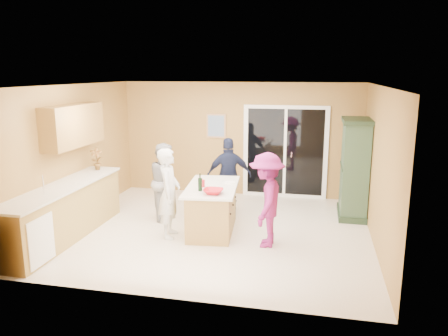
% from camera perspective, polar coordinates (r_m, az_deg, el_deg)
% --- Properties ---
extents(floor, '(5.50, 5.50, 0.00)m').
position_cam_1_polar(floor, '(8.03, -1.21, -8.14)').
color(floor, silver).
rests_on(floor, ground).
extents(ceiling, '(5.50, 5.00, 0.10)m').
position_cam_1_polar(ceiling, '(7.52, -1.30, 10.74)').
color(ceiling, silver).
rests_on(ceiling, wall_back).
extents(wall_back, '(5.50, 0.10, 2.60)m').
position_cam_1_polar(wall_back, '(10.08, 2.06, 3.76)').
color(wall_back, tan).
rests_on(wall_back, ground).
extents(wall_front, '(5.50, 0.10, 2.60)m').
position_cam_1_polar(wall_front, '(5.34, -7.52, -4.27)').
color(wall_front, tan).
rests_on(wall_front, ground).
extents(wall_left, '(0.10, 5.00, 2.60)m').
position_cam_1_polar(wall_left, '(8.72, -19.12, 1.70)').
color(wall_left, tan).
rests_on(wall_left, ground).
extents(wall_right, '(0.10, 5.00, 2.60)m').
position_cam_1_polar(wall_right, '(7.53, 19.54, 0.05)').
color(wall_right, tan).
rests_on(wall_right, ground).
extents(left_cabinet_run, '(0.65, 3.05, 1.24)m').
position_cam_1_polar(left_cabinet_run, '(7.90, -20.73, -5.78)').
color(left_cabinet_run, '#A2833F').
rests_on(left_cabinet_run, floor).
extents(upper_cabinets, '(0.35, 1.60, 0.75)m').
position_cam_1_polar(upper_cabinets, '(8.38, -19.08, 5.27)').
color(upper_cabinets, '#A2833F').
rests_on(upper_cabinets, wall_left).
extents(sliding_door, '(1.90, 0.07, 2.10)m').
position_cam_1_polar(sliding_door, '(9.96, 7.97, 2.08)').
color(sliding_door, white).
rests_on(sliding_door, floor).
extents(framed_picture, '(0.46, 0.04, 0.56)m').
position_cam_1_polar(framed_picture, '(10.13, -1.03, 5.52)').
color(framed_picture, tan).
rests_on(framed_picture, wall_back).
extents(kitchen_island, '(1.04, 1.69, 0.84)m').
position_cam_1_polar(kitchen_island, '(7.88, -1.56, -5.51)').
color(kitchen_island, '#A2833F').
rests_on(kitchen_island, floor).
extents(green_hutch, '(0.56, 1.06, 1.95)m').
position_cam_1_polar(green_hutch, '(8.92, 16.67, -0.21)').
color(green_hutch, '#203321').
rests_on(green_hutch, floor).
extents(woman_white, '(0.45, 0.61, 1.56)m').
position_cam_1_polar(woman_white, '(7.58, -7.17, -3.29)').
color(woman_white, silver).
rests_on(woman_white, floor).
extents(woman_grey, '(0.79, 0.88, 1.49)m').
position_cam_1_polar(woman_grey, '(8.56, -7.71, -1.71)').
color(woman_grey, '#A4A3A6').
rests_on(woman_grey, floor).
extents(woman_navy, '(0.98, 0.63, 1.54)m').
position_cam_1_polar(woman_navy, '(8.80, 0.66, -1.02)').
color(woman_navy, '#172034').
rests_on(woman_navy, floor).
extents(woman_magenta, '(0.59, 1.01, 1.56)m').
position_cam_1_polar(woman_magenta, '(7.17, 5.58, -4.18)').
color(woman_magenta, '#8E1F6C').
rests_on(woman_magenta, floor).
extents(serving_bowl, '(0.34, 0.34, 0.08)m').
position_cam_1_polar(serving_bowl, '(7.25, -1.42, -3.07)').
color(serving_bowl, red).
rests_on(serving_bowl, kitchen_island).
extents(tulip_vase, '(0.27, 0.23, 0.44)m').
position_cam_1_polar(tulip_vase, '(8.88, -16.30, 1.14)').
color(tulip_vase, '#A61410').
rests_on(tulip_vase, left_cabinet_run).
extents(tumbler_near, '(0.09, 0.09, 0.10)m').
position_cam_1_polar(tumbler_near, '(7.86, -3.07, -1.77)').
color(tumbler_near, red).
rests_on(tumbler_near, kitchen_island).
extents(tumbler_far, '(0.09, 0.09, 0.13)m').
position_cam_1_polar(tumbler_far, '(7.68, -2.84, -2.01)').
color(tumbler_far, red).
rests_on(tumbler_far, kitchen_island).
extents(wine_bottle, '(0.07, 0.07, 0.31)m').
position_cam_1_polar(wine_bottle, '(7.40, -3.14, -2.13)').
color(wine_bottle, black).
rests_on(wine_bottle, kitchen_island).
extents(white_plate, '(0.26, 0.26, 0.01)m').
position_cam_1_polar(white_plate, '(7.97, 0.76, -1.88)').
color(white_plate, white).
rests_on(white_plate, kitchen_island).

